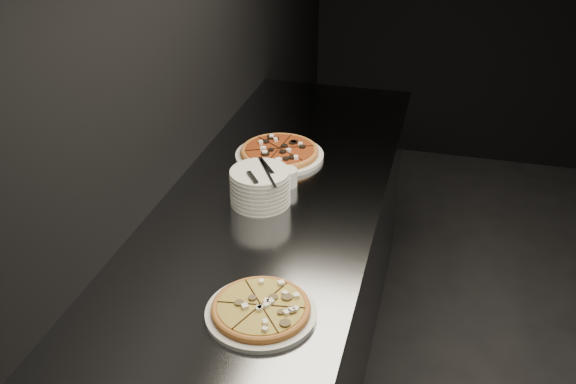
% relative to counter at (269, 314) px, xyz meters
% --- Properties ---
extents(wall_left, '(0.02, 5.00, 2.80)m').
position_rel_counter_xyz_m(wall_left, '(-0.37, 0.00, 0.94)').
color(wall_left, black).
rests_on(wall_left, floor).
extents(counter, '(0.74, 2.44, 0.92)m').
position_rel_counter_xyz_m(counter, '(0.00, 0.00, 0.00)').
color(counter, slate).
rests_on(counter, floor).
extents(pizza_mushroom, '(0.30, 0.30, 0.03)m').
position_rel_counter_xyz_m(pizza_mushroom, '(0.14, -0.53, 0.48)').
color(pizza_mushroom, silver).
rests_on(pizza_mushroom, counter).
extents(pizza_tomato, '(0.40, 0.40, 0.04)m').
position_rel_counter_xyz_m(pizza_tomato, '(-0.06, 0.38, 0.48)').
color(pizza_tomato, silver).
rests_on(pizza_tomato, counter).
extents(plate_stack, '(0.20, 0.20, 0.12)m').
position_rel_counter_xyz_m(plate_stack, '(-0.03, 0.03, 0.52)').
color(plate_stack, silver).
rests_on(plate_stack, counter).
extents(cutlery, '(0.10, 0.20, 0.01)m').
position_rel_counter_xyz_m(cutlery, '(-0.03, 0.02, 0.58)').
color(cutlery, silver).
rests_on(cutlery, plate_stack).
extents(ramekin, '(0.07, 0.07, 0.06)m').
position_rel_counter_xyz_m(ramekin, '(0.02, 0.17, 0.49)').
color(ramekin, silver).
rests_on(ramekin, counter).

